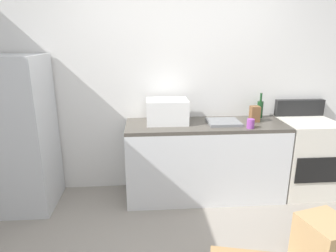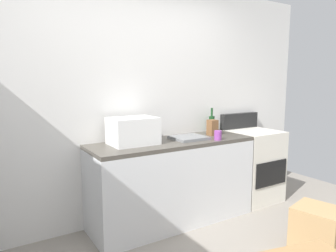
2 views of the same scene
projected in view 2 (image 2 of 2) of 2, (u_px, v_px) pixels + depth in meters
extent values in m
cube|color=silver|center=(132.00, 102.00, 3.39)|extent=(5.00, 0.10, 2.60)
cube|color=silver|center=(173.00, 183.00, 3.38)|extent=(1.80, 0.60, 0.86)
cube|color=#4C473F|center=(173.00, 142.00, 3.32)|extent=(1.80, 0.60, 0.04)
cube|color=silver|center=(252.00, 165.00, 4.02)|extent=(0.60, 0.60, 0.90)
cube|color=black|center=(271.00, 174.00, 3.77)|extent=(0.52, 0.02, 0.30)
cube|color=black|center=(239.00, 121.00, 4.15)|extent=(0.60, 0.08, 0.20)
cube|color=white|center=(133.00, 131.00, 3.11)|extent=(0.46, 0.34, 0.27)
cube|color=slate|center=(189.00, 138.00, 3.40)|extent=(0.36, 0.32, 0.03)
cylinder|color=#193F1E|center=(212.00, 124.00, 3.83)|extent=(0.07, 0.07, 0.20)
cylinder|color=#193F1E|center=(212.00, 112.00, 3.81)|extent=(0.03, 0.03, 0.10)
cylinder|color=purple|center=(218.00, 135.00, 3.35)|extent=(0.08, 0.08, 0.10)
cube|color=brown|center=(212.00, 128.00, 3.63)|extent=(0.10, 0.10, 0.18)
cube|color=tan|center=(317.00, 230.00, 2.81)|extent=(0.45, 0.47, 0.41)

